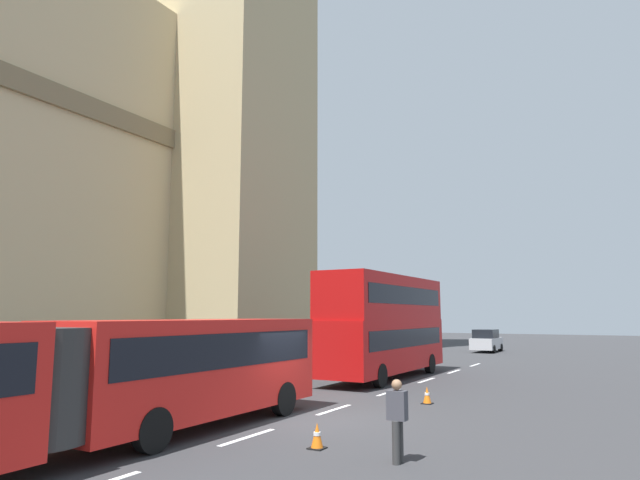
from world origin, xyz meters
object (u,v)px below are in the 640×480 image
articulated_bus (34,379)px  sedan_lead (487,341)px  double_decker_bus (385,322)px  pedestrian_near_cones (397,418)px  traffic_cone_middle (427,395)px  traffic_cone_west (317,436)px

articulated_bus → sedan_lead: articulated_bus is taller
double_decker_bus → sedan_lead: (21.80, 0.08, -1.80)m
articulated_bus → pedestrian_near_cones: (4.07, -6.15, -0.83)m
double_decker_bus → traffic_cone_middle: double_decker_bus is taller
articulated_bus → traffic_cone_west: articulated_bus is taller
double_decker_bus → traffic_cone_middle: (-6.44, -4.22, -2.43)m
articulated_bus → pedestrian_near_cones: bearing=-56.5°
double_decker_bus → traffic_cone_middle: size_ratio=17.89×
sedan_lead → traffic_cone_west: 35.90m
pedestrian_near_cones → traffic_cone_middle: bearing=14.2°
sedan_lead → traffic_cone_middle: 28.57m
articulated_bus → double_decker_bus: size_ratio=1.73×
double_decker_bus → pedestrian_near_cones: 15.50m
traffic_cone_west → sedan_lead: bearing=6.7°
traffic_cone_west → traffic_cone_middle: (7.41, -0.14, 0.00)m
pedestrian_near_cones → articulated_bus: bearing=123.5°
articulated_bus → pedestrian_near_cones: size_ratio=10.64×
pedestrian_near_cones → traffic_cone_west: bearing=82.8°
double_decker_bus → pedestrian_near_cones: size_ratio=6.14×
traffic_cone_west → pedestrian_near_cones: 2.18m
sedan_lead → articulated_bus: bearing=-179.9°
double_decker_bus → traffic_cone_middle: bearing=-146.7°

